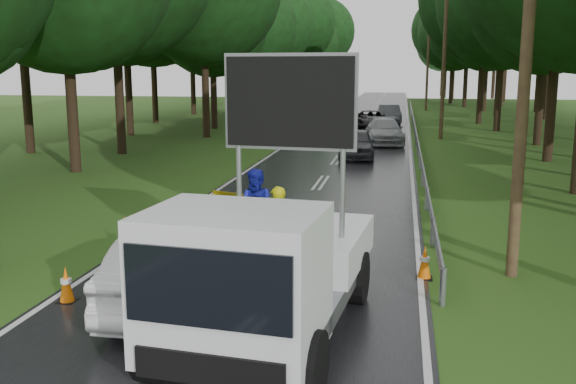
% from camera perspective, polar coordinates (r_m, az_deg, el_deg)
% --- Properties ---
extents(ground, '(160.00, 160.00, 0.00)m').
position_cam_1_polar(ground, '(12.33, -4.10, -9.00)').
color(ground, '#2A4A15').
rests_on(ground, ground).
extents(road, '(7.00, 140.00, 0.02)m').
position_cam_1_polar(road, '(41.54, 6.04, 5.15)').
color(road, black).
rests_on(road, ground).
extents(guardrail, '(0.12, 60.06, 0.70)m').
position_cam_1_polar(guardrail, '(41.07, 11.20, 5.69)').
color(guardrail, gray).
rests_on(guardrail, ground).
extents(utility_pole_near, '(1.40, 0.24, 10.00)m').
position_cam_1_polar(utility_pole_near, '(13.46, 20.61, 13.95)').
color(utility_pole_near, '#432C1F').
rests_on(utility_pole_near, ground).
extents(utility_pole_mid, '(1.40, 0.24, 10.00)m').
position_cam_1_polar(utility_pole_mid, '(39.31, 13.73, 11.95)').
color(utility_pole_mid, '#432C1F').
rests_on(utility_pole_mid, ground).
extents(utility_pole_far, '(1.40, 0.24, 10.00)m').
position_cam_1_polar(utility_pole_far, '(65.28, 12.33, 11.52)').
color(utility_pole_far, '#432C1F').
rests_on(utility_pole_far, ground).
extents(police_sedan, '(1.66, 4.58, 1.65)m').
position_cam_1_polar(police_sedan, '(11.70, -9.17, -6.33)').
color(police_sedan, white).
rests_on(police_sedan, ground).
extents(work_truck, '(2.94, 5.72, 4.40)m').
position_cam_1_polar(work_truck, '(9.84, -2.06, -6.90)').
color(work_truck, gray).
rests_on(work_truck, ground).
extents(barrier, '(2.45, 1.03, 1.09)m').
position_cam_1_polar(barrier, '(16.00, -2.98, -1.25)').
color(barrier, yellow).
rests_on(barrier, ground).
extents(officer, '(0.74, 0.62, 1.72)m').
position_cam_1_polar(officer, '(13.89, -0.95, -2.96)').
color(officer, '#D0CF0B').
rests_on(officer, ground).
extents(civilian, '(0.99, 0.80, 1.91)m').
position_cam_1_polar(civilian, '(14.95, -2.71, -1.59)').
color(civilian, '#1A20AC').
rests_on(civilian, ground).
extents(queue_car_first, '(1.91, 4.18, 1.39)m').
position_cam_1_polar(queue_car_first, '(30.47, 6.08, 4.32)').
color(queue_car_first, '#3C3E43').
rests_on(queue_car_first, ground).
extents(queue_car_second, '(2.51, 5.05, 1.41)m').
position_cam_1_polar(queue_car_second, '(36.37, 8.56, 5.36)').
color(queue_car_second, '#96999D').
rests_on(queue_car_second, ground).
extents(queue_car_third, '(2.65, 4.98, 1.33)m').
position_cam_1_polar(queue_car_third, '(44.22, 7.36, 6.33)').
color(queue_car_third, black).
rests_on(queue_car_third, ground).
extents(queue_car_fourth, '(1.96, 4.35, 1.39)m').
position_cam_1_polar(queue_car_fourth, '(50.16, 9.01, 6.86)').
color(queue_car_fourth, '#44474C').
rests_on(queue_car_fourth, ground).
extents(cone_near_left, '(0.32, 0.32, 0.69)m').
position_cam_1_polar(cone_near_left, '(12.44, -19.11, -7.81)').
color(cone_near_left, black).
rests_on(cone_near_left, ground).
extents(cone_center, '(0.33, 0.33, 0.70)m').
position_cam_1_polar(cone_center, '(14.17, -3.67, -4.89)').
color(cone_center, black).
rests_on(cone_center, ground).
extents(cone_far, '(0.37, 0.37, 0.79)m').
position_cam_1_polar(cone_far, '(16.25, 2.74, -2.64)').
color(cone_far, black).
rests_on(cone_far, ground).
extents(cone_left_mid, '(0.39, 0.39, 0.82)m').
position_cam_1_polar(cone_left_mid, '(15.47, -14.26, -3.62)').
color(cone_left_mid, black).
rests_on(cone_left_mid, ground).
extents(cone_right, '(0.33, 0.33, 0.70)m').
position_cam_1_polar(cone_right, '(13.32, 12.05, -6.16)').
color(cone_right, black).
rests_on(cone_right, ground).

